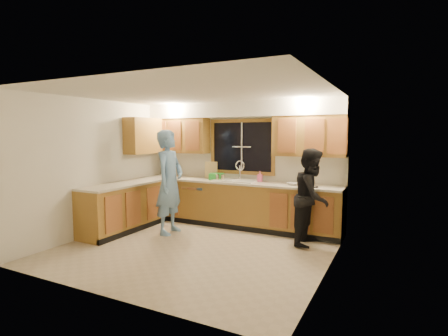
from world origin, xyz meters
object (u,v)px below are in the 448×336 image
object	(u,v)px
knife_block	(172,171)
bowl	(292,184)
woman	(312,197)
sink	(236,184)
man	(170,182)
dish_crate	(217,177)
stove	(102,213)
soap_bottle	(260,176)
dishwasher	(199,202)

from	to	relation	value
knife_block	bowl	bearing A→B (deg)	-24.57
woman	knife_block	bearing A→B (deg)	83.60
sink	knife_block	xyz separation A→B (m)	(-1.64, 0.11, 0.17)
man	dish_crate	world-z (taller)	man
stove	knife_block	size ratio (longest dim) A/B	3.94
stove	bowl	bearing A→B (deg)	30.88
sink	soap_bottle	xyz separation A→B (m)	(0.46, 0.14, 0.16)
woman	man	bearing A→B (deg)	105.52
sink	man	bearing A→B (deg)	-131.44
bowl	woman	bearing A→B (deg)	-44.51
bowl	sink	bearing A→B (deg)	177.70
knife_block	dish_crate	world-z (taller)	knife_block
woman	knife_block	distance (m)	3.34
dishwasher	soap_bottle	size ratio (longest dim) A/B	3.88
dish_crate	soap_bottle	bearing A→B (deg)	8.20
sink	stove	distance (m)	2.60
sink	woman	size ratio (longest dim) A/B	0.53
dishwasher	man	xyz separation A→B (m)	(-0.05, -1.00, 0.56)
dish_crate	man	bearing A→B (deg)	-113.83
sink	woman	bearing A→B (deg)	-17.20
soap_bottle	bowl	distance (m)	0.74
soap_bottle	bowl	size ratio (longest dim) A/B	1.08
sink	bowl	world-z (taller)	sink
stove	dish_crate	size ratio (longest dim) A/B	3.17
soap_bottle	stove	bearing A→B (deg)	-139.06
dishwasher	stove	size ratio (longest dim) A/B	0.91
dishwasher	woman	world-z (taller)	woman
dishwasher	woman	xyz separation A→B (m)	(2.49, -0.49, 0.40)
dishwasher	dish_crate	distance (m)	0.70
dish_crate	knife_block	bearing A→B (deg)	175.22
dishwasher	man	size ratio (longest dim) A/B	0.42
stove	soap_bottle	bearing A→B (deg)	40.94
dishwasher	bowl	world-z (taller)	bowl
stove	dishwasher	bearing A→B (deg)	62.31
dishwasher	man	distance (m)	1.15
dishwasher	stove	world-z (taller)	stove
stove	knife_block	bearing A→B (deg)	85.24
dish_crate	bowl	distance (m)	1.62
sink	dish_crate	bearing A→B (deg)	179.27
woman	dish_crate	size ratio (longest dim) A/B	5.73
sink	woman	xyz separation A→B (m)	(1.64, -0.51, -0.05)
stove	woman	world-z (taller)	woman
woman	bowl	size ratio (longest dim) A/B	8.32
sink	bowl	distance (m)	1.18
dishwasher	woman	bearing A→B (deg)	-11.20
man	knife_block	distance (m)	1.35
sink	stove	xyz separation A→B (m)	(-1.80, -1.82, -0.41)
dishwasher	man	bearing A→B (deg)	-92.71
dish_crate	woman	bearing A→B (deg)	-13.82
sink	man	world-z (taller)	man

